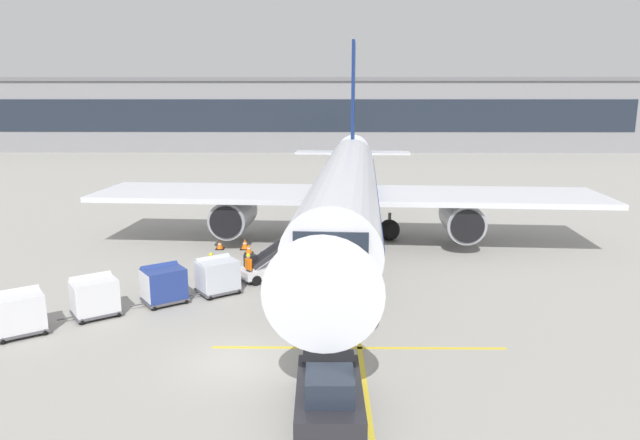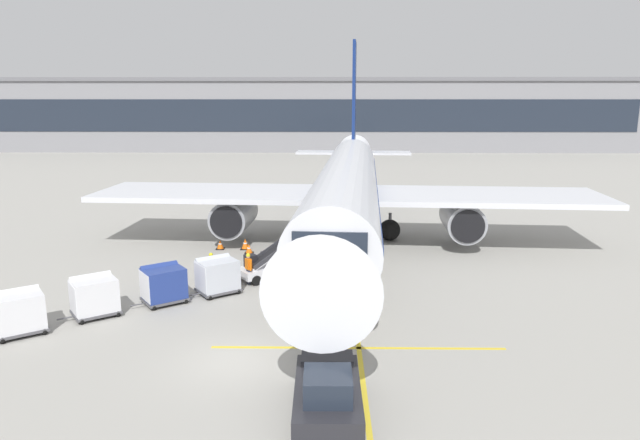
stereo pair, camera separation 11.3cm
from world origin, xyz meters
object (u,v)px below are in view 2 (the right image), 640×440
object	(u,v)px
parked_airplane	(347,188)
baggage_cart_third	(94,295)
baggage_cart_second	(163,283)
pushback_tug	(328,392)
ground_crew_by_loader	(248,267)
safety_cone_nose_mark	(220,245)
belt_loader	(272,262)
baggage_cart_fourth	(19,312)
ground_crew_by_carts	(211,266)
safety_cone_engine_keepout	(245,244)
safety_cone_wingtip	(249,249)
baggage_cart_lead	(217,275)

from	to	relation	value
parked_airplane	baggage_cart_third	xyz separation A→B (m)	(-12.14, -13.90, -2.91)
parked_airplane	baggage_cart_third	distance (m)	18.68
baggage_cart_second	pushback_tug	world-z (taller)	baggage_cart_second
ground_crew_by_loader	safety_cone_nose_mark	distance (m)	7.91
belt_loader	baggage_cart_third	world-z (taller)	belt_loader
parked_airplane	baggage_cart_third	size ratio (longest dim) A/B	17.00
baggage_cart_third	pushback_tug	world-z (taller)	baggage_cart_third
baggage_cart_fourth	safety_cone_nose_mark	world-z (taller)	baggage_cart_fourth
baggage_cart_second	belt_loader	bearing A→B (deg)	39.96
baggage_cart_fourth	ground_crew_by_carts	world-z (taller)	baggage_cart_fourth
safety_cone_engine_keepout	baggage_cart_third	bearing A→B (deg)	-113.69
baggage_cart_third	ground_crew_by_carts	distance (m)	6.57
baggage_cart_second	ground_crew_by_carts	bearing A→B (deg)	59.62
ground_crew_by_carts	safety_cone_nose_mark	world-z (taller)	ground_crew_by_carts
baggage_cart_third	belt_loader	bearing A→B (deg)	37.65
baggage_cart_third	safety_cone_wingtip	distance (m)	12.38
baggage_cart_second	safety_cone_nose_mark	xyz separation A→B (m)	(0.89, 10.27, -0.69)
ground_crew_by_loader	safety_cone_nose_mark	size ratio (longest dim) A/B	2.72
baggage_cart_lead	safety_cone_engine_keepout	size ratio (longest dim) A/B	3.74
parked_airplane	safety_cone_engine_keepout	size ratio (longest dim) A/B	63.62
baggage_cart_second	baggage_cart_fourth	xyz separation A→B (m)	(-5.13, -3.86, 0.00)
baggage_cart_second	safety_cone_engine_keepout	xyz separation A→B (m)	(2.57, 10.29, -0.65)
ground_crew_by_loader	pushback_tug	bearing A→B (deg)	-71.83
ground_crew_by_carts	parked_airplane	bearing A→B (deg)	49.97
parked_airplane	ground_crew_by_loader	xyz separation A→B (m)	(-5.61, -9.18, -2.91)
baggage_cart_lead	belt_loader	bearing A→B (deg)	46.50
baggage_cart_third	safety_cone_wingtip	size ratio (longest dim) A/B	4.23
baggage_cart_second	safety_cone_wingtip	distance (m)	9.70
baggage_cart_third	pushback_tug	bearing A→B (deg)	-37.86
baggage_cart_fourth	ground_crew_by_loader	world-z (taller)	baggage_cart_fourth
ground_crew_by_loader	safety_cone_engine_keepout	bearing A→B (deg)	99.58
pushback_tug	ground_crew_by_carts	xyz separation A→B (m)	(-6.36, 13.22, 0.17)
baggage_cart_fourth	safety_cone_engine_keepout	xyz separation A→B (m)	(7.70, 14.15, -0.65)
baggage_cart_lead	safety_cone_nose_mark	xyz separation A→B (m)	(-1.50, 8.83, -0.69)
ground_crew_by_loader	baggage_cart_second	bearing A→B (deg)	-142.28
belt_loader	ground_crew_by_loader	bearing A→B (deg)	-133.68
belt_loader	baggage_cart_second	distance (m)	6.50
baggage_cart_second	safety_cone_wingtip	world-z (taller)	baggage_cart_second
parked_airplane	safety_cone_engine_keepout	bearing A→B (deg)	-164.96
ground_crew_by_loader	belt_loader	bearing A→B (deg)	46.32
baggage_cart_second	ground_crew_by_loader	xyz separation A→B (m)	(3.81, 2.95, -0.00)
baggage_cart_fourth	safety_cone_nose_mark	bearing A→B (deg)	66.91
ground_crew_by_loader	baggage_cart_third	bearing A→B (deg)	-144.17
ground_crew_by_loader	ground_crew_by_carts	size ratio (longest dim) A/B	1.00
safety_cone_engine_keepout	ground_crew_by_loader	bearing A→B (deg)	-80.42
belt_loader	baggage_cart_fourth	size ratio (longest dim) A/B	1.87
baggage_cart_lead	baggage_cart_third	world-z (taller)	same
safety_cone_wingtip	safety_cone_nose_mark	distance (m)	2.34
parked_airplane	safety_cone_nose_mark	xyz separation A→B (m)	(-8.53, -1.86, -3.60)
ground_crew_by_loader	safety_cone_wingtip	distance (m)	6.36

